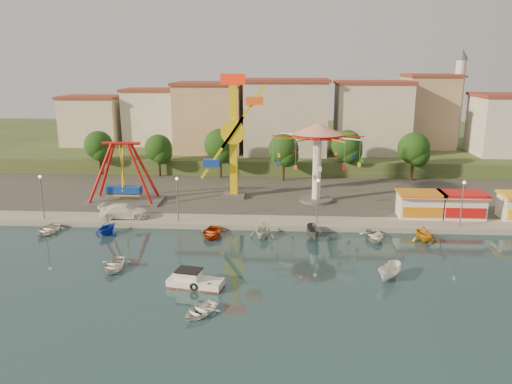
# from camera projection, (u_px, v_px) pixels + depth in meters

# --- Properties ---
(ground) EXTENTS (200.00, 200.00, 0.00)m
(ground) POSITION_uv_depth(u_px,v_px,m) (236.00, 274.00, 45.04)
(ground) COLOR #142C39
(ground) RESTS_ON ground
(quay_deck) EXTENTS (200.00, 100.00, 0.60)m
(quay_deck) POSITION_uv_depth(u_px,v_px,m) (265.00, 152.00, 104.86)
(quay_deck) COLOR #9E998E
(quay_deck) RESTS_ON ground
(asphalt_pad) EXTENTS (90.00, 28.00, 0.01)m
(asphalt_pad) POSITION_uv_depth(u_px,v_px,m) (256.00, 187.00, 73.87)
(asphalt_pad) COLOR #4C4944
(asphalt_pad) RESTS_ON quay_deck
(hill_terrace) EXTENTS (200.00, 60.00, 3.00)m
(hill_terrace) POSITION_uv_depth(u_px,v_px,m) (266.00, 142.00, 109.39)
(hill_terrace) COLOR #384C26
(hill_terrace) RESTS_ON ground
(pirate_ship_ride) EXTENTS (10.00, 5.00, 8.00)m
(pirate_ship_ride) POSITION_uv_depth(u_px,v_px,m) (123.00, 174.00, 65.17)
(pirate_ship_ride) COLOR #59595E
(pirate_ship_ride) RESTS_ON quay_deck
(kamikaze_tower) EXTENTS (6.02, 3.10, 16.50)m
(kamikaze_tower) POSITION_uv_depth(u_px,v_px,m) (236.00, 140.00, 66.23)
(kamikaze_tower) COLOR #59595E
(kamikaze_tower) RESTS_ON quay_deck
(wave_swinger) EXTENTS (11.60, 11.60, 10.40)m
(wave_swinger) POSITION_uv_depth(u_px,v_px,m) (318.00, 145.00, 64.34)
(wave_swinger) COLOR #59595E
(wave_swinger) RESTS_ON quay_deck
(booth_left) EXTENTS (5.40, 3.78, 3.08)m
(booth_left) POSITION_uv_depth(u_px,v_px,m) (420.00, 204.00, 59.25)
(booth_left) COLOR white
(booth_left) RESTS_ON quay_deck
(booth_mid) EXTENTS (5.40, 3.78, 3.08)m
(booth_mid) POSITION_uv_depth(u_px,v_px,m) (462.00, 205.00, 58.97)
(booth_mid) COLOR white
(booth_mid) RESTS_ON quay_deck
(lamp_post_0) EXTENTS (0.14, 0.14, 5.00)m
(lamp_post_0) POSITION_uv_depth(u_px,v_px,m) (42.00, 198.00, 58.20)
(lamp_post_0) COLOR #59595E
(lamp_post_0) RESTS_ON quay_deck
(lamp_post_1) EXTENTS (0.14, 0.14, 5.00)m
(lamp_post_1) POSITION_uv_depth(u_px,v_px,m) (178.00, 201.00, 57.28)
(lamp_post_1) COLOR #59595E
(lamp_post_1) RESTS_ON quay_deck
(lamp_post_2) EXTENTS (0.14, 0.14, 5.00)m
(lamp_post_2) POSITION_uv_depth(u_px,v_px,m) (317.00, 203.00, 56.36)
(lamp_post_2) COLOR #59595E
(lamp_post_2) RESTS_ON quay_deck
(lamp_post_3) EXTENTS (0.14, 0.14, 5.00)m
(lamp_post_3) POSITION_uv_depth(u_px,v_px,m) (462.00, 205.00, 55.44)
(lamp_post_3) COLOR #59595E
(lamp_post_3) RESTS_ON quay_deck
(tree_0) EXTENTS (4.60, 4.60, 7.19)m
(tree_0) POSITION_uv_depth(u_px,v_px,m) (99.00, 145.00, 80.88)
(tree_0) COLOR #382314
(tree_0) RESTS_ON quay_deck
(tree_1) EXTENTS (4.35, 4.35, 6.80)m
(tree_1) POSITION_uv_depth(u_px,v_px,m) (158.00, 148.00, 79.66)
(tree_1) COLOR #382314
(tree_1) RESTS_ON quay_deck
(tree_2) EXTENTS (5.02, 5.02, 7.85)m
(tree_2) POSITION_uv_depth(u_px,v_px,m) (220.00, 145.00, 78.49)
(tree_2) COLOR #382314
(tree_2) RESTS_ON quay_deck
(tree_3) EXTENTS (4.68, 4.68, 7.32)m
(tree_3) POSITION_uv_depth(u_px,v_px,m) (283.00, 149.00, 76.61)
(tree_3) COLOR #382314
(tree_3) RESTS_ON quay_deck
(tree_4) EXTENTS (4.86, 4.86, 7.60)m
(tree_4) POSITION_uv_depth(u_px,v_px,m) (347.00, 145.00, 78.87)
(tree_4) COLOR #382314
(tree_4) RESTS_ON quay_deck
(tree_5) EXTENTS (4.83, 4.83, 7.54)m
(tree_5) POSITION_uv_depth(u_px,v_px,m) (414.00, 148.00, 76.55)
(tree_5) COLOR #382314
(tree_5) RESTS_ON quay_deck
(building_0) EXTENTS (9.26, 9.53, 11.87)m
(building_0) POSITION_uv_depth(u_px,v_px,m) (75.00, 117.00, 89.21)
(building_0) COLOR beige
(building_0) RESTS_ON hill_terrace
(building_1) EXTENTS (12.33, 9.01, 8.63)m
(building_1) POSITION_uv_depth(u_px,v_px,m) (150.00, 123.00, 94.06)
(building_1) COLOR silver
(building_1) RESTS_ON hill_terrace
(building_2) EXTENTS (11.95, 9.28, 11.23)m
(building_2) POSITION_uv_depth(u_px,v_px,m) (219.00, 117.00, 93.54)
(building_2) COLOR tan
(building_2) RESTS_ON hill_terrace
(building_3) EXTENTS (12.59, 10.50, 9.20)m
(building_3) POSITION_uv_depth(u_px,v_px,m) (293.00, 125.00, 89.95)
(building_3) COLOR beige
(building_3) RESTS_ON hill_terrace
(building_4) EXTENTS (10.75, 9.23, 9.24)m
(building_4) POSITION_uv_depth(u_px,v_px,m) (365.00, 123.00, 92.46)
(building_4) COLOR beige
(building_4) RESTS_ON hill_terrace
(building_5) EXTENTS (12.77, 10.96, 11.21)m
(building_5) POSITION_uv_depth(u_px,v_px,m) (442.00, 119.00, 89.63)
(building_5) COLOR tan
(building_5) RESTS_ON hill_terrace
(minaret) EXTENTS (2.80, 2.80, 18.00)m
(minaret) POSITION_uv_depth(u_px,v_px,m) (458.00, 96.00, 91.98)
(minaret) COLOR silver
(minaret) RESTS_ON hill_terrace
(cabin_motorboat) EXTENTS (4.93, 2.64, 1.65)m
(cabin_motorboat) POSITION_uv_depth(u_px,v_px,m) (194.00, 282.00, 42.30)
(cabin_motorboat) COLOR white
(cabin_motorboat) RESTS_ON ground
(rowboat_a) EXTENTS (3.12, 4.13, 0.80)m
(rowboat_a) POSITION_uv_depth(u_px,v_px,m) (113.00, 265.00, 45.95)
(rowboat_a) COLOR silver
(rowboat_a) RESTS_ON ground
(rowboat_b) EXTENTS (3.79, 4.10, 0.69)m
(rowboat_b) POSITION_uv_depth(u_px,v_px,m) (199.00, 310.00, 37.62)
(rowboat_b) COLOR white
(rowboat_b) RESTS_ON ground
(skiff) EXTENTS (3.14, 3.73, 1.39)m
(skiff) POSITION_uv_depth(u_px,v_px,m) (390.00, 272.00, 43.71)
(skiff) COLOR white
(skiff) RESTS_ON ground
(van) EXTENTS (5.88, 2.77, 1.66)m
(van) POSITION_uv_depth(u_px,v_px,m) (125.00, 211.00, 59.05)
(van) COLOR white
(van) RESTS_ON quay_deck
(moored_boat_0) EXTENTS (3.20, 4.19, 0.81)m
(moored_boat_0) POSITION_uv_depth(u_px,v_px,m) (47.00, 229.00, 55.68)
(moored_boat_0) COLOR silver
(moored_boat_0) RESTS_ON ground
(moored_boat_1) EXTENTS (3.42, 3.72, 1.64)m
(moored_boat_1) POSITION_uv_depth(u_px,v_px,m) (107.00, 227.00, 55.19)
(moored_boat_1) COLOR #1534BA
(moored_boat_1) RESTS_ON ground
(moored_boat_3) EXTENTS (3.07, 4.19, 0.84)m
(moored_boat_3) POSITION_uv_depth(u_px,v_px,m) (212.00, 233.00, 54.61)
(moored_boat_3) COLOR #C13D0F
(moored_boat_3) RESTS_ON ground
(moored_boat_4) EXTENTS (3.51, 3.85, 1.74)m
(moored_boat_4) POSITION_uv_depth(u_px,v_px,m) (263.00, 230.00, 54.18)
(moored_boat_4) COLOR silver
(moored_boat_4) RESTS_ON ground
(moored_boat_5) EXTENTS (1.60, 3.65, 1.37)m
(moored_boat_5) POSITION_uv_depth(u_px,v_px,m) (313.00, 232.00, 53.91)
(moored_boat_5) COLOR #4E4E53
(moored_boat_5) RESTS_ON ground
(moored_boat_6) EXTENTS (2.88, 3.99, 0.82)m
(moored_boat_6) POSITION_uv_depth(u_px,v_px,m) (375.00, 236.00, 53.60)
(moored_boat_6) COLOR silver
(moored_boat_6) RESTS_ON ground
(moored_boat_7) EXTENTS (3.48, 3.78, 1.66)m
(moored_boat_7) POSITION_uv_depth(u_px,v_px,m) (424.00, 233.00, 53.20)
(moored_boat_7) COLOR orange
(moored_boat_7) RESTS_ON ground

